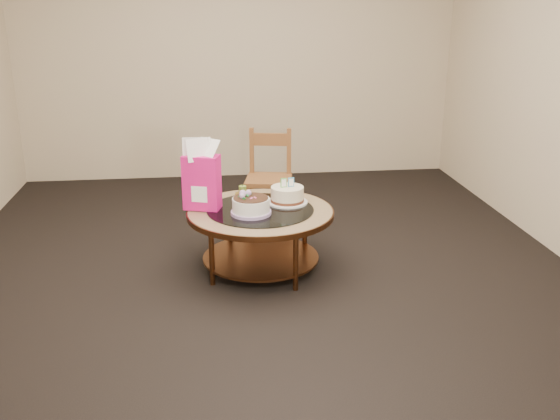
{
  "coord_description": "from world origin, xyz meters",
  "views": [
    {
      "loc": [
        -0.34,
        -4.06,
        1.86
      ],
      "look_at": [
        0.14,
        0.02,
        0.44
      ],
      "focal_mm": 40.0,
      "sensor_mm": 36.0,
      "label": 1
    }
  ],
  "objects": [
    {
      "name": "room_walls",
      "position": [
        0.0,
        0.0,
        1.54
      ],
      "size": [
        4.52,
        5.02,
        2.61
      ],
      "color": "#C1AB92",
      "rests_on": "ground"
    },
    {
      "name": "coffee_table",
      "position": [
        0.0,
        -0.0,
        0.38
      ],
      "size": [
        1.02,
        1.02,
        0.46
      ],
      "color": "#542E18",
      "rests_on": "ground"
    },
    {
      "name": "pillar_candle",
      "position": [
        -0.1,
        0.33,
        0.48
      ],
      "size": [
        0.11,
        0.11,
        0.08
      ],
      "rotation": [
        0.0,
        0.0,
        0.23
      ],
      "color": "#D7C258",
      "rests_on": "coffee_table"
    },
    {
      "name": "cream_cake",
      "position": [
        0.2,
        0.12,
        0.52
      ],
      "size": [
        0.29,
        0.29,
        0.18
      ],
      "rotation": [
        0.0,
        0.0,
        0.16
      ],
      "color": "white",
      "rests_on": "coffee_table"
    },
    {
      "name": "dining_chair",
      "position": [
        0.16,
        0.95,
        0.41
      ],
      "size": [
        0.44,
        0.44,
        0.8
      ],
      "rotation": [
        0.0,
        0.0,
        -0.19
      ],
      "color": "brown",
      "rests_on": "ground"
    },
    {
      "name": "gift_bag",
      "position": [
        -0.39,
        0.07,
        0.7
      ],
      "size": [
        0.27,
        0.23,
        0.49
      ],
      "rotation": [
        0.0,
        0.0,
        -0.31
      ],
      "color": "#F0167E",
      "rests_on": "coffee_table"
    },
    {
      "name": "decorated_cake",
      "position": [
        -0.07,
        -0.09,
        0.51
      ],
      "size": [
        0.27,
        0.27,
        0.16
      ],
      "rotation": [
        0.0,
        0.0,
        -0.05
      ],
      "color": "#A585BD",
      "rests_on": "coffee_table"
    },
    {
      "name": "ground",
      "position": [
        0.0,
        0.0,
        0.0
      ],
      "size": [
        5.0,
        5.0,
        0.0
      ],
      "primitive_type": "plane",
      "color": "black",
      "rests_on": "ground"
    }
  ]
}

